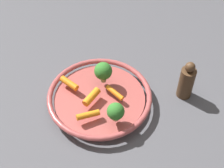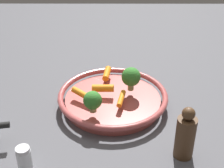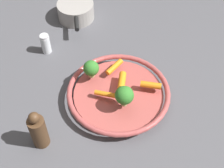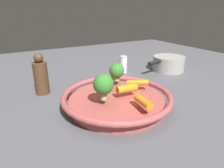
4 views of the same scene
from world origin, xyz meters
The scene contains 11 objects.
ground_plane centered at (0.00, 0.00, 0.00)m, with size 1.94×1.94×0.00m, color #4C4C51.
serving_bowl centered at (0.00, 0.00, 0.02)m, with size 0.32×0.32×0.04m.
baby_carrot_back centered at (-0.04, -0.02, 0.05)m, with size 0.01×0.01×0.06m, color orange.
baby_carrot_right centered at (-0.02, 0.09, 0.05)m, with size 0.02×0.02×0.07m, color orange.
baby_carrot_left centered at (0.01, 0.03, 0.05)m, with size 0.02×0.02×0.06m, color orange.
baby_carrot_center centered at (0.10, 0.02, 0.05)m, with size 0.02×0.02×0.06m, color orange.
broccoli_floret_small centered at (0.02, -0.05, 0.09)m, with size 0.06×0.06×0.07m.
broccoli_floret_mid centered at (-0.09, 0.05, 0.08)m, with size 0.05×0.05×0.06m.
salt_shaker centered at (-0.27, 0.20, 0.04)m, with size 0.03×0.03×0.08m.
pepper_mill centered at (-0.21, -0.17, 0.06)m, with size 0.05×0.05×0.14m.
saucepan centered at (-0.19, 0.39, 0.03)m, with size 0.14×0.21×0.07m.
Camera 3 is at (0.02, -0.60, 0.80)m, focal length 50.35 mm.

